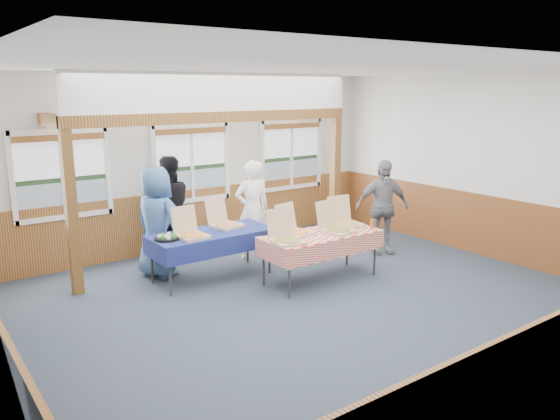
# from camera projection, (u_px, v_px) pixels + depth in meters

# --- Properties ---
(floor) EXTENTS (8.00, 8.00, 0.00)m
(floor) POSITION_uv_depth(u_px,v_px,m) (308.00, 303.00, 7.65)
(floor) COLOR #293742
(floor) RESTS_ON ground
(ceiling) EXTENTS (8.00, 8.00, 0.00)m
(ceiling) POSITION_uv_depth(u_px,v_px,m) (311.00, 68.00, 6.95)
(ceiling) COLOR white
(ceiling) RESTS_ON wall_back
(wall_back) EXTENTS (8.00, 0.00, 8.00)m
(wall_back) POSITION_uv_depth(u_px,v_px,m) (190.00, 163.00, 10.07)
(wall_back) COLOR silver
(wall_back) RESTS_ON floor
(wall_right) EXTENTS (0.00, 8.00, 8.00)m
(wall_right) POSITION_uv_depth(u_px,v_px,m) (486.00, 167.00, 9.59)
(wall_right) COLOR silver
(wall_right) RESTS_ON floor
(wainscot_back) EXTENTS (7.98, 0.05, 1.10)m
(wainscot_back) POSITION_uv_depth(u_px,v_px,m) (193.00, 218.00, 10.28)
(wainscot_back) COLOR brown
(wainscot_back) RESTS_ON floor
(wainscot_front) EXTENTS (7.98, 0.05, 1.10)m
(wainscot_front) POSITION_uv_depth(u_px,v_px,m) (557.00, 368.00, 4.79)
(wainscot_front) COLOR brown
(wainscot_front) RESTS_ON floor
(wainscot_right) EXTENTS (0.05, 6.98, 1.10)m
(wainscot_right) POSITION_uv_depth(u_px,v_px,m) (481.00, 225.00, 9.81)
(wainscot_right) COLOR brown
(wainscot_right) RESTS_ON floor
(window_left) EXTENTS (1.56, 0.10, 1.46)m
(window_left) POSITION_uv_depth(u_px,v_px,m) (61.00, 170.00, 8.70)
(window_left) COLOR white
(window_left) RESTS_ON wall_back
(window_mid) EXTENTS (1.56, 0.10, 1.46)m
(window_mid) POSITION_uv_depth(u_px,v_px,m) (191.00, 159.00, 10.02)
(window_mid) COLOR white
(window_mid) RESTS_ON wall_back
(window_right) EXTENTS (1.56, 0.10, 1.46)m
(window_right) POSITION_uv_depth(u_px,v_px,m) (291.00, 151.00, 11.33)
(window_right) COLOR white
(window_right) RESTS_ON wall_back
(post_left) EXTENTS (0.15, 0.15, 2.40)m
(post_left) POSITION_uv_depth(u_px,v_px,m) (72.00, 214.00, 7.78)
(post_left) COLOR #562F13
(post_left) RESTS_ON floor
(post_right) EXTENTS (0.15, 0.15, 2.40)m
(post_right) POSITION_uv_depth(u_px,v_px,m) (335.00, 180.00, 10.64)
(post_right) COLOR #562F13
(post_right) RESTS_ON floor
(cross_beam) EXTENTS (5.15, 0.18, 0.18)m
(cross_beam) POSITION_uv_depth(u_px,v_px,m) (222.00, 117.00, 8.92)
(cross_beam) COLOR #562F13
(cross_beam) RESTS_ON post_left
(table_left) EXTENTS (2.10, 1.59, 0.76)m
(table_left) POSITION_uv_depth(u_px,v_px,m) (212.00, 235.00, 8.52)
(table_left) COLOR #2F2F2F
(table_left) RESTS_ON floor
(table_right) EXTENTS (2.06, 1.38, 0.76)m
(table_right) POSITION_uv_depth(u_px,v_px,m) (321.00, 237.00, 8.43)
(table_right) COLOR #2F2F2F
(table_right) RESTS_ON floor
(pizza_box_a) EXTENTS (0.44, 0.52, 0.45)m
(pizza_box_a) POSITION_uv_depth(u_px,v_px,m) (191.00, 233.00, 8.18)
(pizza_box_a) COLOR #D4B98D
(pizza_box_a) RESTS_ON table_left
(pizza_box_b) EXTENTS (0.52, 0.60, 0.46)m
(pizza_box_b) POSITION_uv_depth(u_px,v_px,m) (225.00, 223.00, 8.81)
(pizza_box_b) COLOR #D4B98D
(pizza_box_b) RESTS_ON table_left
(pizza_box_c) EXTENTS (0.51, 0.59, 0.46)m
(pizza_box_c) POSITION_uv_depth(u_px,v_px,m) (286.00, 238.00, 7.90)
(pizza_box_c) COLOR #D4B98D
(pizza_box_c) RESTS_ON table_right
(pizza_box_d) EXTENTS (0.50, 0.57, 0.45)m
(pizza_box_d) POSITION_uv_depth(u_px,v_px,m) (295.00, 230.00, 8.35)
(pizza_box_d) COLOR #D4B98D
(pizza_box_d) RESTS_ON table_right
(pizza_box_e) EXTENTS (0.50, 0.58, 0.47)m
(pizza_box_e) POSITION_uv_depth(u_px,v_px,m) (336.00, 228.00, 8.48)
(pizza_box_e) COLOR #D4B98D
(pizza_box_e) RESTS_ON table_right
(pizza_box_f) EXTENTS (0.49, 0.56, 0.46)m
(pizza_box_f) POSITION_uv_depth(u_px,v_px,m) (346.00, 221.00, 8.89)
(pizza_box_f) COLOR #D4B98D
(pizza_box_f) RESTS_ON table_right
(veggie_tray) EXTENTS (0.37, 0.37, 0.09)m
(veggie_tray) POSITION_uv_depth(u_px,v_px,m) (167.00, 238.00, 8.07)
(veggie_tray) COLOR black
(veggie_tray) RESTS_ON table_left
(drink_glass) EXTENTS (0.07, 0.07, 0.15)m
(drink_glass) POSITION_uv_depth(u_px,v_px,m) (372.00, 224.00, 8.69)
(drink_glass) COLOR #A95E1C
(drink_glass) RESTS_ON table_right
(woman_white) EXTENTS (0.71, 0.54, 1.75)m
(woman_white) POSITION_uv_depth(u_px,v_px,m) (252.00, 210.00, 9.53)
(woman_white) COLOR white
(woman_white) RESTS_ON floor
(woman_black) EXTENTS (1.01, 0.86, 1.82)m
(woman_black) POSITION_uv_depth(u_px,v_px,m) (168.00, 208.00, 9.52)
(woman_black) COLOR black
(woman_black) RESTS_ON floor
(man_blue) EXTENTS (0.81, 1.00, 1.77)m
(man_blue) POSITION_uv_depth(u_px,v_px,m) (157.00, 222.00, 8.60)
(man_blue) COLOR #3B6194
(man_blue) RESTS_ON floor
(person_grey) EXTENTS (1.09, 0.79, 1.71)m
(person_grey) POSITION_uv_depth(u_px,v_px,m) (382.00, 207.00, 9.83)
(person_grey) COLOR gray
(person_grey) RESTS_ON floor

